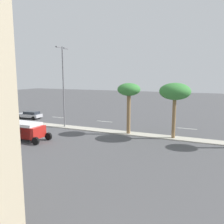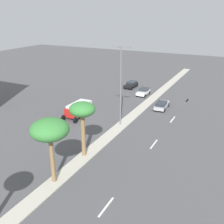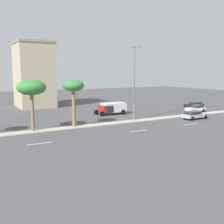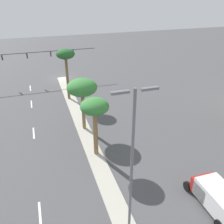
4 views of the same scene
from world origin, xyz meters
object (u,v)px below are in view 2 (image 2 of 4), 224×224
Objects in this scene: sedan_silver_trailing at (162,105)px; street_lamp_rear at (121,81)px; palm_tree_mid at (82,111)px; sedan_white_rear at (143,92)px; palm_tree_front at (50,131)px; sedan_black_right at (131,84)px; box_truck at (78,109)px.

street_lamp_rear is at bearing -109.18° from sedan_silver_trailing.
palm_tree_mid is 1.70× the size of sedan_white_rear.
palm_tree_mid is at bearing -90.22° from street_lamp_rear.
sedan_silver_trailing is (3.37, 25.85, -5.01)m from palm_tree_front.
palm_tree_front is at bearing -79.29° from sedan_black_right.
street_lamp_rear reaches higher than palm_tree_front.
street_lamp_rear is 17.46m from sedan_white_rear.
sedan_silver_trailing reaches higher than sedan_black_right.
sedan_black_right is at bearing 102.51° from palm_tree_mid.
sedan_black_right is (-6.82, 20.43, -6.09)m from street_lamp_rear.
sedan_black_right is at bearing 87.45° from box_truck.
palm_tree_mid reaches higher than sedan_black_right.
sedan_white_rear is at bearing 94.92° from palm_tree_mid.
palm_tree_mid reaches higher than sedan_white_rear.
sedan_black_right is 20.22m from box_truck.
palm_tree_mid is at bearing -99.84° from sedan_silver_trailing.
palm_tree_front is 16.01m from street_lamp_rear.
box_truck is (-7.78, 16.20, -4.51)m from palm_tree_front.
street_lamp_rear reaches higher than sedan_black_right.
street_lamp_rear is (-0.06, 15.97, 1.09)m from palm_tree_front.
palm_tree_front is 26.55m from sedan_silver_trailing.
sedan_black_right is 6.18m from sedan_white_rear.
sedan_silver_trailing is at bearing 70.82° from street_lamp_rear.
sedan_white_rear is at bearing 71.27° from box_truck.
palm_tree_mid is 20.93m from sedan_silver_trailing.
palm_tree_front reaches higher than sedan_black_right.
sedan_black_right is 0.74× the size of box_truck.
sedan_silver_trailing is 14.76m from box_truck.
box_truck is (-5.42, -15.98, 0.49)m from sedan_white_rear.
palm_tree_front is at bearing -89.78° from street_lamp_rear.
palm_tree_mid is at bearing -85.08° from sedan_white_rear.
palm_tree_front reaches higher than palm_tree_mid.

